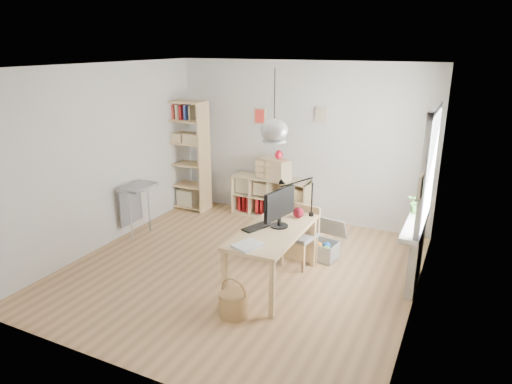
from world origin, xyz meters
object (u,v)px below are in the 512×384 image
at_px(desk, 273,237).
at_px(tall_bookshelf, 186,151).
at_px(monitor, 280,206).
at_px(storage_chest, 322,245).
at_px(chair, 302,232).
at_px(cube_shelf, 270,200).
at_px(drawer_chest, 273,169).

height_order(desk, tall_bookshelf, tall_bookshelf).
bearing_deg(desk, monitor, 78.77).
relative_size(desk, storage_chest, 2.35).
height_order(desk, chair, chair).
relative_size(desk, tall_bookshelf, 0.75).
xyz_separation_m(desk, cube_shelf, (-1.02, 2.23, -0.36)).
bearing_deg(chair, desk, -89.11).
distance_m(monitor, drawer_chest, 2.28).
xyz_separation_m(desk, chair, (0.12, 0.72, -0.18)).
bearing_deg(tall_bookshelf, storage_chest, -17.32).
distance_m(cube_shelf, chair, 1.91).
bearing_deg(cube_shelf, desk, -65.39).
bearing_deg(storage_chest, desk, -97.94).
distance_m(desk, drawer_chest, 2.40).
relative_size(chair, monitor, 1.48).
height_order(chair, storage_chest, chair).
bearing_deg(tall_bookshelf, chair, -24.46).
xyz_separation_m(tall_bookshelf, drawer_chest, (1.63, 0.24, -0.20)).
relative_size(cube_shelf, drawer_chest, 2.32).
relative_size(desk, cube_shelf, 1.07).
height_order(storage_chest, drawer_chest, drawer_chest).
relative_size(cube_shelf, storage_chest, 2.20).
bearing_deg(tall_bookshelf, desk, -37.01).
distance_m(desk, tall_bookshelf, 3.27).
bearing_deg(desk, storage_chest, 72.61).
bearing_deg(tall_bookshelf, drawer_chest, 8.37).
relative_size(tall_bookshelf, chair, 2.41).
height_order(cube_shelf, storage_chest, cube_shelf).
xyz_separation_m(desk, drawer_chest, (-0.95, 2.19, 0.24)).
height_order(chair, drawer_chest, drawer_chest).
relative_size(tall_bookshelf, drawer_chest, 3.31).
bearing_deg(drawer_chest, storage_chest, -23.72).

